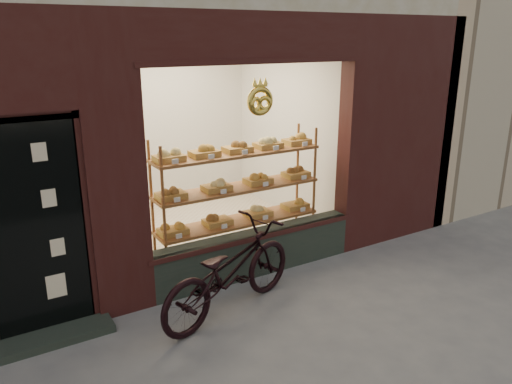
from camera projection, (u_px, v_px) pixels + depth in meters
ground at (338, 380)px, 4.31m from camera, size 90.00×90.00×0.00m
display_shelf at (238, 197)px, 6.35m from camera, size 2.20×0.45×1.70m
bicycle at (229, 271)px, 5.24m from camera, size 1.95×1.16×0.97m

